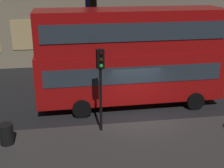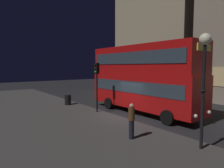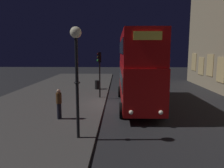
{
  "view_description": "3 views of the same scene",
  "coord_description": "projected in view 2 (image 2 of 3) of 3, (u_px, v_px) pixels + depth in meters",
  "views": [
    {
      "loc": [
        -3.44,
        -13.79,
        7.04
      ],
      "look_at": [
        -1.17,
        1.22,
        1.52
      ],
      "focal_mm": 48.7,
      "sensor_mm": 36.0,
      "label": 1
    },
    {
      "loc": [
        11.18,
        -9.67,
        3.72
      ],
      "look_at": [
        -1.76,
        0.1,
        2.3
      ],
      "focal_mm": 32.1,
      "sensor_mm": 36.0,
      "label": 2
    },
    {
      "loc": [
        16.11,
        0.43,
        4.05
      ],
      "look_at": [
        -1.95,
        -0.12,
        1.31
      ],
      "focal_mm": 34.41,
      "sensor_mm": 36.0,
      "label": 3
    }
  ],
  "objects": [
    {
      "name": "building_with_clock",
      "position": [
        162.0,
        24.0,
        28.95
      ],
      "size": [
        12.28,
        8.04,
        19.82
      ],
      "color": "tan",
      "rests_on": "ground"
    },
    {
      "name": "traffic_light_near_kerb",
      "position": [
        97.0,
        77.0,
        15.68
      ],
      "size": [
        0.36,
        0.38,
        3.88
      ],
      "rotation": [
        0.0,
        0.0,
        0.17
      ],
      "color": "black",
      "rests_on": "sidewalk_slab"
    },
    {
      "name": "sidewalk_slab",
      "position": [
        57.0,
        128.0,
        11.84
      ],
      "size": [
        44.0,
        9.34,
        0.12
      ],
      "primitive_type": "cube",
      "color": "#423F3D",
      "rests_on": "ground"
    },
    {
      "name": "street_lamp",
      "position": [
        204.0,
        64.0,
        8.48
      ],
      "size": [
        0.5,
        0.5,
        5.0
      ],
      "color": "black",
      "rests_on": "sidewalk_slab"
    },
    {
      "name": "litter_bin",
      "position": [
        68.0,
        100.0,
        18.84
      ],
      "size": [
        0.6,
        0.6,
        0.91
      ],
      "primitive_type": "cylinder",
      "color": "black",
      "rests_on": "sidewalk_slab"
    },
    {
      "name": "ground_plane",
      "position": [
        125.0,
        116.0,
        15.02
      ],
      "size": [
        80.0,
        80.0,
        0.0
      ],
      "primitive_type": "plane",
      "color": "#232326"
    },
    {
      "name": "pedestrian",
      "position": [
        131.0,
        120.0,
        9.92
      ],
      "size": [
        0.33,
        0.33,
        1.78
      ],
      "rotation": [
        0.0,
        0.0,
        5.15
      ],
      "color": "black",
      "rests_on": "sidewalk_slab"
    },
    {
      "name": "double_decker_bus",
      "position": [
        142.0,
        76.0,
        15.94
      ],
      "size": [
        10.26,
        2.88,
        5.34
      ],
      "rotation": [
        0.0,
        0.0,
        0.01
      ],
      "color": "#B20F0F",
      "rests_on": "ground"
    }
  ]
}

